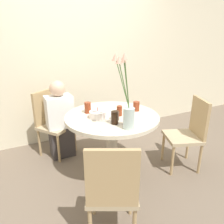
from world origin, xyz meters
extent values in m
plane|color=#6B5B4C|center=(0.00, 0.00, 0.00)|extent=(16.00, 16.00, 0.00)
cube|color=beige|center=(0.00, 1.19, 1.30)|extent=(8.00, 0.05, 2.60)
cylinder|color=beige|center=(0.00, 0.00, 0.71)|extent=(1.07, 1.07, 0.04)
cylinder|color=#B7AD99|center=(0.00, 0.00, 0.36)|extent=(0.14, 0.14, 0.66)
cylinder|color=#B7AD99|center=(0.00, 0.00, 0.01)|extent=(0.43, 0.43, 0.03)
cube|color=tan|center=(-0.49, 0.72, 0.41)|extent=(0.56, 0.56, 0.04)
cube|color=tan|center=(-0.60, 0.87, 0.66)|extent=(0.33, 0.25, 0.46)
cylinder|color=tan|center=(-0.54, 0.48, 0.20)|extent=(0.03, 0.03, 0.39)
cylinder|color=tan|center=(-0.26, 0.67, 0.20)|extent=(0.03, 0.03, 0.39)
cylinder|color=tan|center=(-0.73, 0.76, 0.20)|extent=(0.03, 0.03, 0.39)
cylinder|color=tan|center=(-0.45, 0.95, 0.20)|extent=(0.03, 0.03, 0.39)
cube|color=tan|center=(-0.39, -0.78, 0.41)|extent=(0.54, 0.54, 0.04)
cube|color=tan|center=(-0.47, -0.94, 0.66)|extent=(0.36, 0.20, 0.46)
cylinder|color=tan|center=(-0.16, -0.70, 0.20)|extent=(0.03, 0.03, 0.39)
cylinder|color=tan|center=(-0.47, -0.55, 0.20)|extent=(0.03, 0.03, 0.39)
cube|color=tan|center=(0.81, -0.31, 0.41)|extent=(0.52, 0.52, 0.04)
cube|color=tan|center=(0.98, -0.37, 0.66)|extent=(0.17, 0.37, 0.46)
cylinder|color=tan|center=(0.71, -0.09, 0.20)|extent=(0.03, 0.03, 0.39)
cylinder|color=tan|center=(0.59, -0.41, 0.20)|extent=(0.03, 0.03, 0.39)
cylinder|color=tan|center=(1.03, -0.21, 0.20)|extent=(0.03, 0.03, 0.39)
cylinder|color=tan|center=(0.91, -0.53, 0.20)|extent=(0.03, 0.03, 0.39)
cylinder|color=white|center=(-0.18, 0.00, 0.77)|extent=(0.18, 0.18, 0.08)
cylinder|color=#E54C4C|center=(-0.18, 0.00, 0.83)|extent=(0.01, 0.01, 0.04)
cylinder|color=#B2C6C1|center=(-0.02, -0.40, 0.84)|extent=(0.11, 0.11, 0.21)
cylinder|color=#4C7538|center=(-0.09, -0.42, 1.17)|extent=(0.15, 0.05, 0.46)
cone|color=#E0997F|center=(-0.16, -0.44, 1.40)|extent=(0.05, 0.05, 0.06)
cylinder|color=#4C7538|center=(-0.05, -0.39, 1.17)|extent=(0.06, 0.03, 0.45)
cone|color=#E0997F|center=(-0.07, -0.38, 1.40)|extent=(0.05, 0.05, 0.05)
cylinder|color=#4C7538|center=(-0.06, -0.42, 1.19)|extent=(0.10, 0.06, 0.49)
cone|color=#E0997F|center=(-0.11, -0.45, 1.43)|extent=(0.06, 0.06, 0.06)
cylinder|color=#4C7538|center=(-0.08, -0.36, 1.18)|extent=(0.12, 0.08, 0.48)
cone|color=#E0997F|center=(-0.13, -0.33, 1.42)|extent=(0.06, 0.06, 0.06)
cylinder|color=white|center=(-0.21, -0.35, 0.74)|extent=(0.18, 0.18, 0.01)
cylinder|color=maroon|center=(-0.21, 0.20, 0.80)|extent=(0.08, 0.08, 0.13)
cylinder|color=black|center=(-0.09, -0.23, 0.80)|extent=(0.07, 0.07, 0.14)
cylinder|color=maroon|center=(0.07, -0.04, 0.79)|extent=(0.06, 0.06, 0.11)
cylinder|color=maroon|center=(0.33, 0.01, 0.79)|extent=(0.08, 0.08, 0.11)
cylinder|color=#33190C|center=(-0.03, -0.14, 0.78)|extent=(0.07, 0.07, 0.10)
cube|color=#383333|center=(-0.45, 0.65, 0.22)|extent=(0.31, 0.24, 0.43)
cube|color=white|center=(-0.45, 0.65, 0.64)|extent=(0.34, 0.24, 0.42)
sphere|color=#D1A889|center=(-0.45, 0.65, 0.95)|extent=(0.20, 0.20, 0.20)
camera|label=1|loc=(-1.04, -2.07, 1.61)|focal=35.00mm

